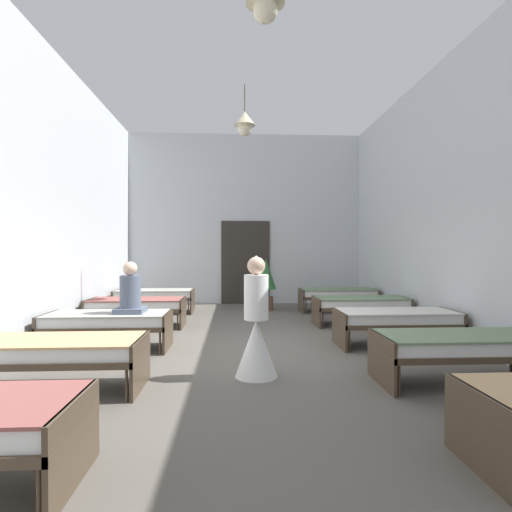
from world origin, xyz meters
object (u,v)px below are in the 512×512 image
Objects in this scene: bed_right_row_4 at (338,294)px; nurse_near_aisle at (256,333)px; bed_right_row_1 at (460,346)px; bed_left_row_3 at (137,305)px; bed_left_row_1 at (55,351)px; bed_left_row_4 at (155,295)px; bed_right_row_3 at (360,304)px; bed_left_row_2 at (108,321)px; bed_right_row_2 at (396,319)px; patient_seated_primary at (130,294)px; potted_plant at (266,279)px.

bed_right_row_4 is 1.28× the size of nurse_near_aisle.
bed_left_row_3 is at bearing 141.10° from bed_right_row_1.
bed_left_row_1 and bed_left_row_3 have the same top height.
bed_right_row_4 is (0.00, 5.55, 0.00)m from bed_right_row_1.
bed_left_row_4 is at bearing 129.57° from bed_right_row_1.
bed_right_row_3 is (0.00, 3.70, 0.00)m from bed_right_row_1.
bed_right_row_3 is at bearing -31.80° from nurse_near_aisle.
bed_left_row_2 is at bearing -158.03° from bed_right_row_3.
bed_right_row_2 is 3.70m from bed_right_row_4.
bed_right_row_1 is 1.00× the size of bed_left_row_2.
bed_right_row_2 is 4.26m from patient_seated_primary.
bed_left_row_2 is 1.00× the size of bed_right_row_3.
nurse_near_aisle reaches higher than bed_right_row_4.
bed_right_row_2 and bed_right_row_4 have the same top height.
patient_seated_primary is (-1.89, 1.46, 0.34)m from nurse_near_aisle.
bed_right_row_1 is at bearing -90.00° from bed_right_row_4.
potted_plant reaches higher than bed_left_row_1.
bed_right_row_1 is 1.00× the size of bed_left_row_4.
potted_plant is at bearing 106.97° from bed_right_row_1.
patient_seated_primary reaches higher than bed_right_row_3.
potted_plant is at bearing 169.43° from bed_right_row_4.
bed_left_row_4 is (-4.59, 5.55, 0.00)m from bed_right_row_1.
bed_left_row_4 is 3.75m from patient_seated_primary.
bed_right_row_4 is at bearing 41.20° from patient_seated_primary.
bed_left_row_1 is at bearing -90.00° from bed_left_row_2.
bed_left_row_1 is 1.00× the size of bed_left_row_2.
bed_right_row_4 is at bearing -20.94° from nurse_near_aisle.
bed_right_row_2 and bed_left_row_4 have the same top height.
bed_left_row_2 and bed_left_row_3 have the same top height.
bed_right_row_2 is at bearing 0.00° from bed_left_row_2.
nurse_near_aisle is (2.24, -3.32, 0.09)m from bed_left_row_3.
bed_left_row_1 and bed_left_row_4 have the same top height.
nurse_near_aisle is (2.24, -5.17, 0.09)m from bed_left_row_4.
bed_right_row_1 is 1.00× the size of bed_left_row_3.
bed_left_row_2 is at bearing 180.00° from bed_right_row_2.
bed_right_row_1 is at bearing -73.03° from potted_plant.
bed_left_row_4 is at bearing -173.15° from potted_plant.
nurse_near_aisle is at bearing -114.44° from bed_right_row_4.
bed_right_row_4 is at bearing 0.00° from bed_left_row_4.
bed_right_row_4 is at bearing 90.00° from bed_right_row_1.
bed_right_row_4 is at bearing 50.43° from bed_left_row_1.
nurse_near_aisle is at bearing -95.72° from potted_plant.
bed_left_row_1 is 3.70m from bed_left_row_3.
potted_plant reaches higher than bed_right_row_3.
nurse_near_aisle is at bearing -37.62° from patient_seated_primary.
bed_right_row_3 is at bearing -90.00° from bed_right_row_4.
patient_seated_primary is at bearing 55.89° from nurse_near_aisle.
bed_left_row_4 and bed_right_row_4 have the same top height.
bed_right_row_2 is at bearing -21.97° from bed_left_row_3.
bed_right_row_3 is 4.95m from bed_left_row_4.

